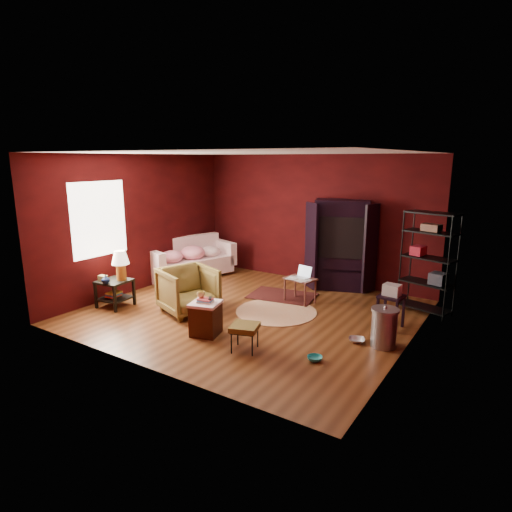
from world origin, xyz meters
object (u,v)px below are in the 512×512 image
(laptop_desk, at_px, (301,281))
(tv_armoire, at_px, (341,243))
(sofa, at_px, (189,262))
(wire_shelving, at_px, (429,259))
(side_table, at_px, (118,273))
(armchair, at_px, (188,288))
(hamper, at_px, (206,318))

(laptop_desk, height_order, tv_armoire, tv_armoire)
(sofa, bearing_deg, tv_armoire, -63.58)
(sofa, distance_m, wire_shelving, 5.17)
(sofa, height_order, tv_armoire, tv_armoire)
(side_table, xyz_separation_m, tv_armoire, (3.03, 3.31, 0.35))
(armchair, relative_size, wire_shelving, 0.50)
(side_table, bearing_deg, wire_shelving, 29.25)
(tv_armoire, bearing_deg, hamper, -122.81)
(tv_armoire, distance_m, wire_shelving, 1.95)
(armchair, bearing_deg, tv_armoire, -10.53)
(hamper, distance_m, tv_armoire, 3.62)
(armchair, height_order, wire_shelving, wire_shelving)
(armchair, height_order, side_table, side_table)
(armchair, height_order, tv_armoire, tv_armoire)
(sofa, bearing_deg, side_table, -166.92)
(hamper, height_order, wire_shelving, wire_shelving)
(sofa, distance_m, armchair, 2.32)
(side_table, distance_m, laptop_desk, 3.42)
(hamper, relative_size, laptop_desk, 0.87)
(side_table, height_order, tv_armoire, tv_armoire)
(armchair, distance_m, hamper, 1.10)
(sofa, xyz_separation_m, tv_armoire, (3.24, 1.10, 0.61))
(wire_shelving, bearing_deg, hamper, -117.66)
(side_table, bearing_deg, sofa, 95.45)
(armchair, bearing_deg, hamper, -103.60)
(sofa, height_order, wire_shelving, wire_shelving)
(hamper, distance_m, wire_shelving, 4.01)
(sofa, distance_m, tv_armoire, 3.47)
(sofa, relative_size, hamper, 3.08)
(side_table, relative_size, hamper, 1.74)
(sofa, height_order, hamper, sofa)
(sofa, relative_size, laptop_desk, 2.69)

